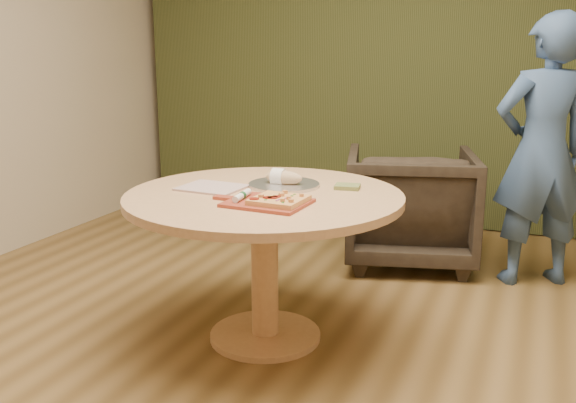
# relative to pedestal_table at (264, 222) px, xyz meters

# --- Properties ---
(room_shell) EXTENTS (5.04, 6.04, 2.84)m
(room_shell) POSITION_rel_pedestal_table_xyz_m (0.25, -0.44, 0.79)
(room_shell) COLOR olive
(room_shell) RESTS_ON ground
(curtain) EXTENTS (4.80, 0.14, 2.78)m
(curtain) POSITION_rel_pedestal_table_xyz_m (0.25, 2.46, 0.79)
(curtain) COLOR #2C3217
(curtain) RESTS_ON ground
(pedestal_table) EXTENTS (1.33, 1.33, 0.75)m
(pedestal_table) POSITION_rel_pedestal_table_xyz_m (0.00, 0.00, 0.00)
(pedestal_table) COLOR tan
(pedestal_table) RESTS_ON ground
(pizza_paddle) EXTENTS (0.45, 0.30, 0.01)m
(pizza_paddle) POSITION_rel_pedestal_table_xyz_m (0.09, -0.20, 0.15)
(pizza_paddle) COLOR #983A26
(pizza_paddle) RESTS_ON pedestal_table
(flatbread_pizza) EXTENTS (0.23, 0.23, 0.04)m
(flatbread_pizza) POSITION_rel_pedestal_table_xyz_m (0.16, -0.20, 0.17)
(flatbread_pizza) COLOR #DC9F56
(flatbread_pizza) RESTS_ON pizza_paddle
(cutlery_roll) EXTENTS (0.05, 0.20, 0.03)m
(cutlery_roll) POSITION_rel_pedestal_table_xyz_m (-0.02, -0.19, 0.17)
(cutlery_roll) COLOR silver
(cutlery_roll) RESTS_ON pizza_paddle
(newspaper) EXTENTS (0.32, 0.27, 0.01)m
(newspaper) POSITION_rel_pedestal_table_xyz_m (-0.28, -0.00, 0.15)
(newspaper) COLOR silver
(newspaper) RESTS_ON pedestal_table
(serving_tray) EXTENTS (0.36, 0.36, 0.02)m
(serving_tray) POSITION_rel_pedestal_table_xyz_m (0.03, 0.18, 0.15)
(serving_tray) COLOR silver
(serving_tray) RESTS_ON pedestal_table
(bread_roll) EXTENTS (0.19, 0.09, 0.09)m
(bread_roll) POSITION_rel_pedestal_table_xyz_m (0.02, 0.18, 0.18)
(bread_roll) COLOR tan
(bread_roll) RESTS_ON serving_tray
(green_packet) EXTENTS (0.13, 0.12, 0.02)m
(green_packet) POSITION_rel_pedestal_table_xyz_m (0.34, 0.24, 0.15)
(green_packet) COLOR #4D5A28
(green_packet) RESTS_ON pedestal_table
(armchair) EXTENTS (0.99, 0.96, 0.85)m
(armchair) POSITION_rel_pedestal_table_xyz_m (0.42, 1.43, -0.19)
(armchair) COLOR black
(armchair) RESTS_ON ground
(person_standing) EXTENTS (0.71, 0.62, 1.63)m
(person_standing) POSITION_rel_pedestal_table_xyz_m (1.21, 1.34, 0.20)
(person_standing) COLOR #385481
(person_standing) RESTS_ON ground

